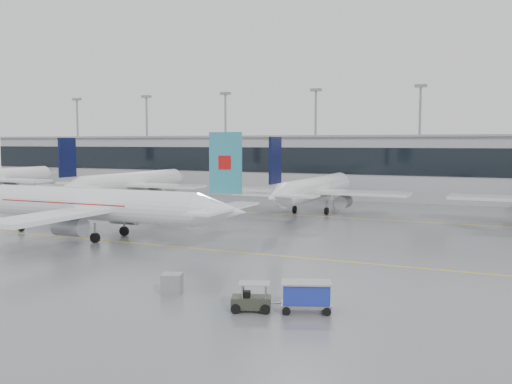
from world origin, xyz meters
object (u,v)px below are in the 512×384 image
at_px(air_canada_jet, 101,205).
at_px(baggage_tug, 251,301).
at_px(baggage_cart, 306,294).
at_px(gse_unit, 172,283).

bearing_deg(air_canada_jet, baggage_tug, 145.46).
height_order(air_canada_jet, baggage_tug, air_canada_jet).
relative_size(baggage_tug, baggage_cart, 1.07).
bearing_deg(baggage_tug, baggage_cart, -0.00).
relative_size(air_canada_jet, baggage_cart, 10.39).
bearing_deg(baggage_tug, air_canada_jet, 124.84).
relative_size(baggage_cart, gse_unit, 2.52).
xyz_separation_m(air_canada_jet, baggage_tug, (27.53, -18.64, -3.18)).
distance_m(air_canada_jet, baggage_cart, 35.53).
bearing_deg(air_canada_jet, gse_unit, 139.76).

